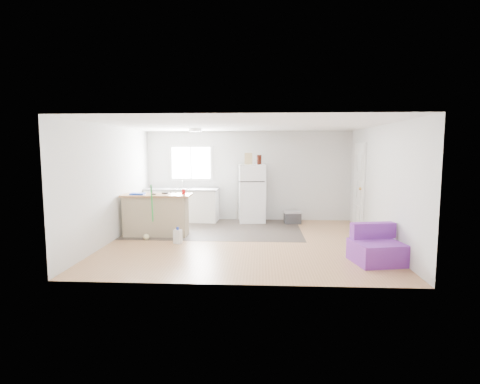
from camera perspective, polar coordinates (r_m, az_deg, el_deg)
name	(u,v)px	position (r m, az deg, el deg)	size (l,w,h in m)	color
room	(244,184)	(7.66, 0.60, 1.16)	(5.51, 5.01, 2.41)	#9A6940
vinyl_zone	(216,229)	(9.13, -3.62, -5.59)	(4.05, 2.50, 0.00)	#302824
window	(191,163)	(10.28, -7.45, 4.43)	(1.18, 0.06, 0.98)	white
interior_door	(359,187)	(9.51, 17.67, 0.80)	(0.11, 0.92, 2.10)	white
ceiling_fixture	(195,130)	(8.96, -6.83, 9.32)	(0.30, 0.30, 0.07)	white
kitchen_cabinets	(182,204)	(10.14, -8.82, -1.89)	(2.00, 0.73, 1.15)	white
peninsula	(156,215)	(8.54, -12.64, -3.39)	(1.51, 0.60, 0.93)	tan
refrigerator	(252,193)	(9.85, 1.83, -0.20)	(0.73, 0.70, 1.52)	white
cooler	(292,217)	(9.81, 7.99, -3.81)	(0.47, 0.35, 0.33)	#303033
purple_seat	(376,249)	(6.83, 20.05, -8.13)	(0.91, 0.88, 0.64)	#732D94
cleaner_jug	(178,236)	(7.78, -9.46, -6.68)	(0.18, 0.16, 0.34)	silver
mop	(148,229)	(8.25, -13.81, -5.43)	(0.22, 0.33, 1.19)	green
red_cup	(184,192)	(8.36, -8.58, 0.07)	(0.08, 0.08, 0.12)	red
blue_tray	(138,194)	(8.51, -15.34, -0.26)	(0.30, 0.22, 0.04)	blue
tool_a	(165,193)	(8.51, -11.36, -0.17)	(0.14, 0.05, 0.03)	black
tool_b	(154,194)	(8.40, -13.01, -0.31)	(0.10, 0.04, 0.03)	black
cardboard_box	(248,159)	(9.75, 1.29, 5.10)	(0.20, 0.10, 0.30)	tan
bottle_left	(258,160)	(9.68, 2.80, 4.94)	(0.07, 0.07, 0.25)	#3B120A
bottle_right	(260,160)	(9.79, 3.09, 4.96)	(0.07, 0.07, 0.25)	#3B120A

